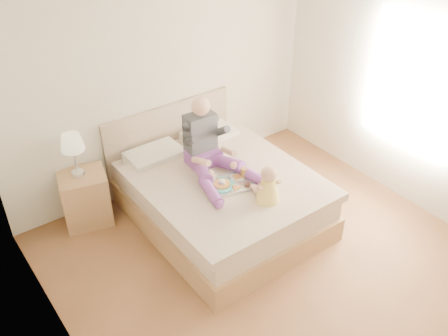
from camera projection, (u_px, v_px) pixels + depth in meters
room at (298, 138)px, 4.19m from camera, size 4.02×4.22×2.71m
bed at (217, 193)px, 5.54m from camera, size 1.70×2.18×1.00m
nightstand at (86, 198)px, 5.48m from camera, size 0.60×0.56×0.61m
lamp at (72, 145)px, 5.10m from camera, size 0.24×0.24×0.50m
adult at (209, 149)px, 5.29m from camera, size 0.69×0.98×0.81m
tray at (230, 182)px, 5.15m from camera, size 0.51×0.44×0.13m
baby at (268, 186)px, 4.87m from camera, size 0.26×0.36×0.40m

